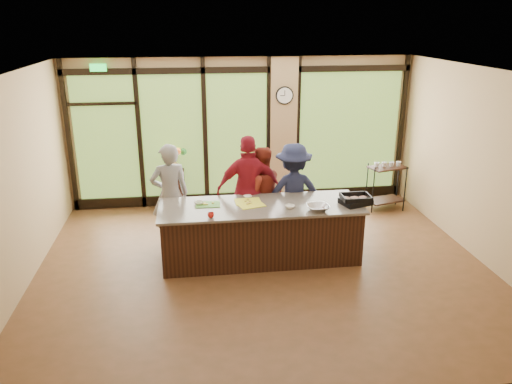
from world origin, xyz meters
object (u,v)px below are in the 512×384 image
object	(u,v)px
cook_left	(170,195)
cook_right	(293,192)
flower_stand	(175,190)
roasting_pan	(356,202)
bar_cart	(386,181)
island_base	(260,233)

from	to	relation	value
cook_left	cook_right	bearing A→B (deg)	167.36
flower_stand	roasting_pan	bearing A→B (deg)	-39.73
roasting_pan	bar_cart	bearing A→B (deg)	39.29
cook_left	bar_cart	size ratio (longest dim) A/B	1.79
cook_left	cook_right	distance (m)	2.11
cook_left	cook_right	world-z (taller)	cook_left
roasting_pan	flower_stand	distance (m)	3.94
cook_left	bar_cart	distance (m)	4.42
flower_stand	bar_cart	size ratio (longest dim) A/B	0.81
cook_left	flower_stand	world-z (taller)	cook_left
island_base	bar_cart	xyz separation A→B (m)	(2.84, 1.87, 0.16)
cook_right	roasting_pan	size ratio (longest dim) A/B	3.83
island_base	flower_stand	bearing A→B (deg)	119.94
cook_left	roasting_pan	world-z (taller)	cook_left
island_base	bar_cart	size ratio (longest dim) A/B	3.12
cook_right	roasting_pan	distance (m)	1.20
bar_cart	cook_right	bearing A→B (deg)	-167.33
cook_right	bar_cart	world-z (taller)	cook_right
roasting_pan	flower_stand	xyz separation A→B (m)	(-2.91, 2.60, -0.56)
flower_stand	bar_cart	world-z (taller)	bar_cart
flower_stand	bar_cart	bearing A→B (deg)	-5.76
flower_stand	island_base	bearing A→B (deg)	-58.07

